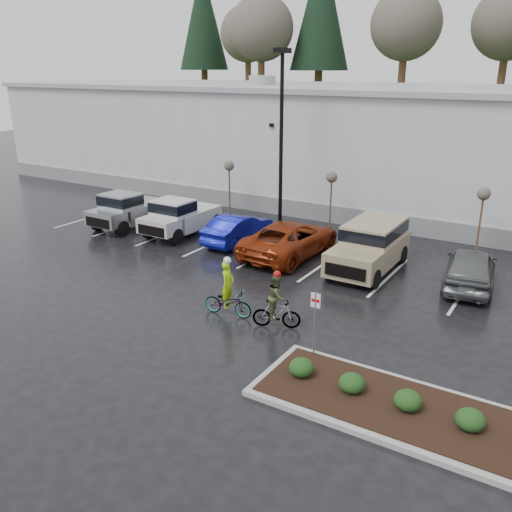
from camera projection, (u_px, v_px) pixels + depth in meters
The scene contains 22 objects.
ground at pixel (208, 332), 18.01m from camera, with size 120.00×120.00×0.00m, color black.
warehouse at pixel (412, 145), 34.46m from camera, with size 60.50×15.50×7.20m.
wooded_ridge at pixel (481, 124), 53.14m from camera, with size 80.00×25.00×6.00m, color #273917.
lamppost at pixel (281, 122), 27.75m from camera, with size 0.50×1.00×9.22m.
sapling_west at pixel (229, 169), 31.52m from camera, with size 0.60×0.60×3.20m.
sapling_mid at pixel (332, 180), 28.29m from camera, with size 0.60×0.60×3.20m.
sapling_east at pixel (483, 198), 24.56m from camera, with size 0.60×0.60×3.20m.
curb_island at pixel (406, 412), 13.71m from camera, with size 8.00×3.00×0.15m, color gray.
mulch_bed at pixel (407, 409), 13.67m from camera, with size 7.60×2.60×0.04m, color black.
shrub_a at pixel (301, 367), 15.09m from camera, with size 0.70×0.70×0.52m, color black.
shrub_b at pixel (352, 383), 14.34m from camera, with size 0.70×0.70×0.52m, color black.
shrub_c at pixel (408, 400), 13.59m from camera, with size 0.70×0.70×0.52m, color black.
shrub_d at pixel (470, 420), 12.85m from camera, with size 0.70×0.70×0.52m, color black.
fire_lane_sign at pixel (315, 318), 15.82m from camera, with size 0.30×0.05×2.20m.
pickup_silver at pixel (133, 208), 29.85m from camera, with size 2.10×5.20×1.96m, color #A5A8AC, non-canonical shape.
pickup_white at pixel (184, 215), 28.49m from camera, with size 2.10×5.20×1.96m, color #BABAB5, non-canonical shape.
car_blue at pixel (238, 229), 26.96m from camera, with size 1.53×4.38×1.44m, color #0D1295.
car_red at pixel (290, 239), 25.08m from camera, with size 2.68×5.82×1.62m, color maroon.
suv_tan at pixel (369, 248), 23.12m from camera, with size 2.20×5.10×2.06m, color tan, non-canonical shape.
car_grey at pixel (470, 267), 21.54m from camera, with size 1.87×4.66×1.59m, color #5D6062.
cyclist_hivis at pixel (228, 297), 19.01m from camera, with size 1.87×0.85×2.19m.
cyclist_olive at pixel (277, 307), 18.08m from camera, with size 1.63×1.02×2.04m.
Camera 1 is at (9.88, -12.90, 8.33)m, focal length 38.00 mm.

